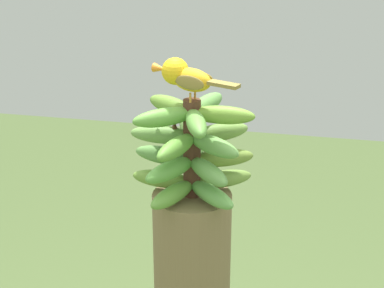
% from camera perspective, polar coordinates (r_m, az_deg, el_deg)
% --- Properties ---
extents(banana_bunch, '(0.30, 0.30, 0.24)m').
position_cam_1_polar(banana_bunch, '(1.52, -0.00, -0.41)').
color(banana_bunch, '#4C2D1E').
rests_on(banana_bunch, banana_tree).
extents(perched_bird, '(0.10, 0.21, 0.09)m').
position_cam_1_polar(perched_bird, '(1.46, -0.67, 5.98)').
color(perched_bird, '#C68933').
rests_on(perched_bird, banana_bunch).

